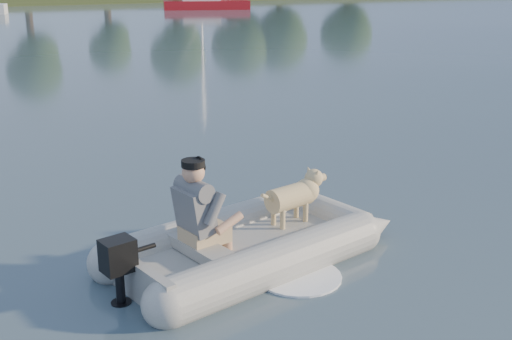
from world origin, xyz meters
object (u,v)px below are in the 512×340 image
man (196,206)px  dinghy (251,209)px  dog (290,201)px  sailboat (206,4)px

man → dinghy: bearing=-4.2°
dog → man: bearing=180.0°
sailboat → dog: bearing=-93.7°
man → dog: man is taller
dog → sailboat: size_ratio=0.10×
dinghy → sailboat: sailboat is taller
dinghy → dog: (0.65, 0.22, -0.08)m
dinghy → sailboat: size_ratio=0.52×
man → sailboat: bearing=54.7°
man → sailboat: 47.87m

